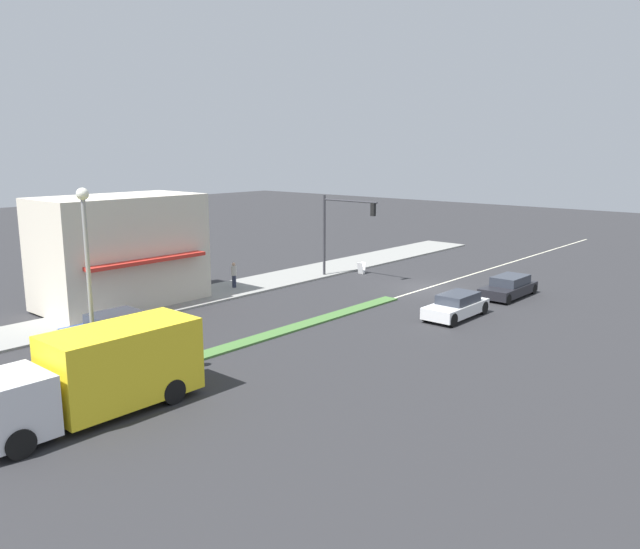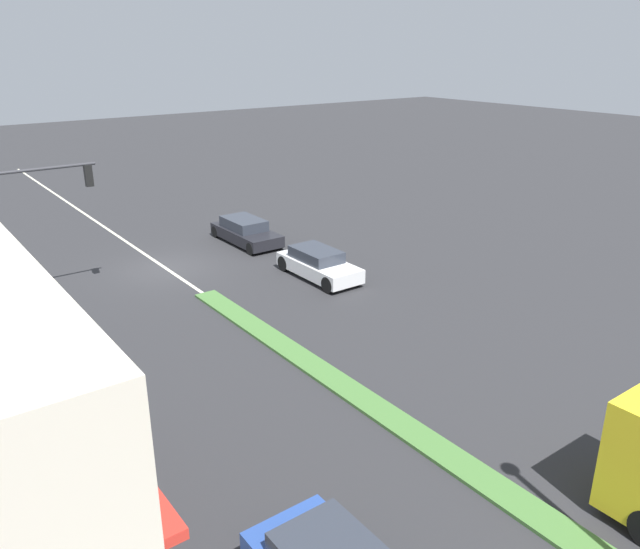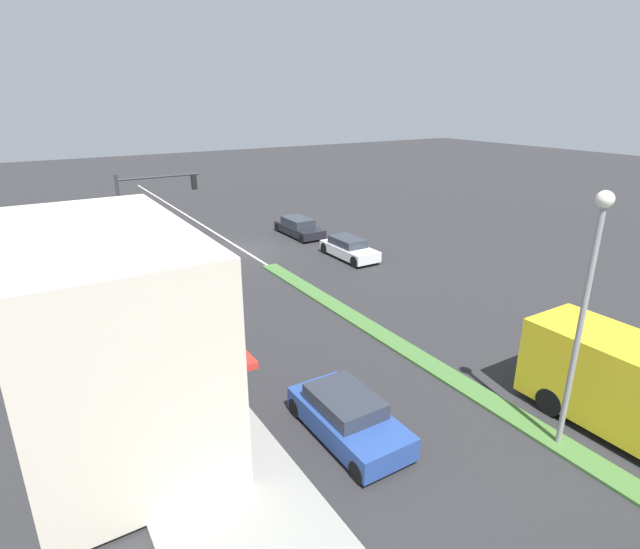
% 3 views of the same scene
% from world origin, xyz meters
% --- Properties ---
extents(ground_plane, '(160.00, 160.00, 0.00)m').
position_xyz_m(ground_plane, '(0.00, 18.00, 0.00)').
color(ground_plane, '#2B2B2D').
extents(sidewalk_right, '(4.00, 73.00, 0.12)m').
position_xyz_m(sidewalk_right, '(9.00, 18.50, 0.06)').
color(sidewalk_right, gray).
rests_on(sidewalk_right, ground).
extents(lane_marking_center, '(0.16, 60.00, 0.01)m').
position_xyz_m(lane_marking_center, '(0.00, 0.00, 0.00)').
color(lane_marking_center, beige).
rests_on(lane_marking_center, ground).
extents(building_corner_store, '(5.54, 8.94, 6.15)m').
position_xyz_m(building_corner_store, '(10.68, 15.43, 3.20)').
color(building_corner_store, beige).
rests_on(building_corner_store, sidewalk_right).
extents(traffic_signal_main, '(4.59, 0.34, 5.60)m').
position_xyz_m(traffic_signal_main, '(6.12, 1.43, 3.90)').
color(traffic_signal_main, '#333338').
rests_on(traffic_signal_main, sidewalk_right).
extents(street_lamp, '(0.44, 0.44, 7.37)m').
position_xyz_m(street_lamp, '(0.00, 23.10, 4.78)').
color(street_lamp, gray).
rests_on(street_lamp, median_strip).
extents(pedestrian, '(0.34, 0.34, 1.62)m').
position_xyz_m(pedestrian, '(9.12, 8.44, 0.97)').
color(pedestrian, '#282D42').
rests_on(pedestrian, sidewalk_right).
extents(warning_aframe_sign, '(0.45, 0.53, 0.84)m').
position_xyz_m(warning_aframe_sign, '(6.08, -0.97, 0.43)').
color(warning_aframe_sign, silver).
rests_on(warning_aframe_sign, ground).
extents(delivery_truck, '(2.44, 7.50, 2.87)m').
position_xyz_m(delivery_truck, '(-2.20, 24.16, 1.47)').
color(delivery_truck, silver).
rests_on(delivery_truck, ground).
extents(van_white, '(1.75, 4.28, 1.29)m').
position_xyz_m(van_white, '(-5.00, 5.18, 0.63)').
color(van_white, silver).
rests_on(van_white, ground).
extents(coupe_blue, '(1.91, 4.16, 1.33)m').
position_xyz_m(coupe_blue, '(5.00, 19.50, 0.64)').
color(coupe_blue, '#284793').
rests_on(coupe_blue, ground).
extents(sedan_dark, '(1.85, 4.50, 1.27)m').
position_xyz_m(sedan_dark, '(-5.00, -1.21, 0.61)').
color(sedan_dark, black).
rests_on(sedan_dark, ground).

